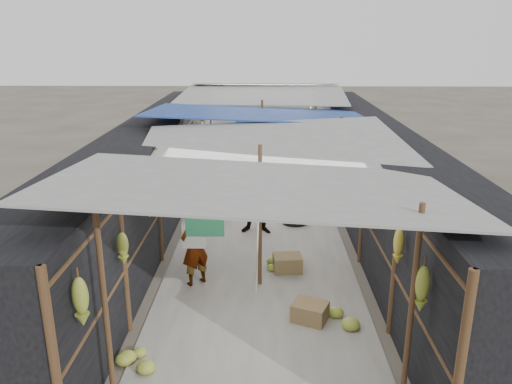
# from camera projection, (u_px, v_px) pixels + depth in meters

# --- Properties ---
(aisle_slab) EXTENTS (3.60, 16.00, 0.02)m
(aisle_slab) POSITION_uv_depth(u_px,v_px,m) (261.00, 217.00, 12.43)
(aisle_slab) COLOR #9E998E
(aisle_slab) RESTS_ON ground
(stall_left) EXTENTS (1.40, 15.00, 2.30)m
(stall_left) POSITION_uv_depth(u_px,v_px,m) (151.00, 173.00, 12.13)
(stall_left) COLOR black
(stall_left) RESTS_ON ground
(stall_right) EXTENTS (1.40, 15.00, 2.30)m
(stall_right) POSITION_uv_depth(u_px,v_px,m) (373.00, 174.00, 12.04)
(stall_right) COLOR black
(stall_right) RESTS_ON ground
(crate_near) EXTENTS (0.57, 0.48, 0.32)m
(crate_near) POSITION_uv_depth(u_px,v_px,m) (287.00, 263.00, 9.57)
(crate_near) COLOR olive
(crate_near) RESTS_ON ground
(crate_mid) EXTENTS (0.65, 0.59, 0.31)m
(crate_mid) POSITION_uv_depth(u_px,v_px,m) (310.00, 312.00, 7.89)
(crate_mid) COLOR olive
(crate_mid) RESTS_ON ground
(crate_back) EXTENTS (0.45, 0.38, 0.26)m
(crate_back) POSITION_uv_depth(u_px,v_px,m) (219.00, 211.00, 12.47)
(crate_back) COLOR olive
(crate_back) RESTS_ON ground
(black_basin) EXTENTS (0.62, 0.62, 0.19)m
(black_basin) POSITION_uv_depth(u_px,v_px,m) (295.00, 220.00, 12.01)
(black_basin) COLOR black
(black_basin) RESTS_ON ground
(vendor_elderly) EXTENTS (0.63, 0.61, 1.46)m
(vendor_elderly) POSITION_uv_depth(u_px,v_px,m) (195.00, 247.00, 8.89)
(vendor_elderly) COLOR white
(vendor_elderly) RESTS_ON ground
(shopper_blue) EXTENTS (0.94, 0.77, 1.78)m
(shopper_blue) POSITION_uv_depth(u_px,v_px,m) (260.00, 196.00, 11.20)
(shopper_blue) COLOR #1F4F9D
(shopper_blue) RESTS_ON ground
(vendor_seated) EXTENTS (0.62, 0.75, 1.02)m
(vendor_seated) POSITION_uv_depth(u_px,v_px,m) (286.00, 168.00, 15.07)
(vendor_seated) COLOR #494640
(vendor_seated) RESTS_ON ground
(market_canopy) EXTENTS (5.62, 15.20, 2.77)m
(market_canopy) POSITION_uv_depth(u_px,v_px,m) (263.00, 119.00, 12.04)
(market_canopy) COLOR brown
(market_canopy) RESTS_ON ground
(hanging_bananas) EXTENTS (3.96, 14.20, 0.83)m
(hanging_bananas) POSITION_uv_depth(u_px,v_px,m) (259.00, 155.00, 11.79)
(hanging_bananas) COLOR olive
(hanging_bananas) RESTS_ON ground
(floor_bananas) EXTENTS (3.81, 11.26, 0.35)m
(floor_bananas) POSITION_uv_depth(u_px,v_px,m) (263.00, 218.00, 11.97)
(floor_bananas) COLOR olive
(floor_bananas) RESTS_ON ground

